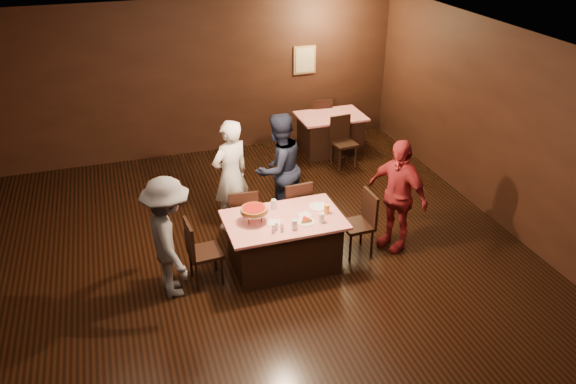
{
  "coord_description": "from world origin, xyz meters",
  "views": [
    {
      "loc": [
        -1.56,
        -5.48,
        4.7
      ],
      "look_at": [
        0.56,
        1.03,
        1.0
      ],
      "focal_mm": 35.0,
      "sensor_mm": 36.0,
      "label": 1
    }
  ],
  "objects_px": {
    "chair_far_left": "(243,215)",
    "glass_back": "(274,204)",
    "diner_white_jacket": "(231,176)",
    "glass_amber": "(327,209)",
    "chair_end_right": "(357,224)",
    "chair_back_far": "(320,119)",
    "diner_grey_knit": "(169,238)",
    "chair_back_near": "(344,142)",
    "pizza_stand": "(254,210)",
    "diner_navy_hoodie": "(279,168)",
    "plate_empty": "(318,207)",
    "back_table": "(330,133)",
    "glass_front_left": "(294,225)",
    "main_table": "(284,242)",
    "chair_far_right": "(294,207)",
    "glass_front_right": "(322,218)",
    "diner_red_shirt": "(397,195)",
    "chair_end_left": "(205,251)"
  },
  "relations": [
    {
      "from": "chair_back_near",
      "to": "pizza_stand",
      "type": "relative_size",
      "value": 2.5
    },
    {
      "from": "glass_front_left",
      "to": "chair_back_near",
      "type": "bearing_deg",
      "value": 56.51
    },
    {
      "from": "chair_far_left",
      "to": "glass_front_left",
      "type": "height_order",
      "value": "chair_far_left"
    },
    {
      "from": "diner_navy_hoodie",
      "to": "diner_grey_knit",
      "type": "xyz_separation_m",
      "value": [
        -1.87,
        -1.36,
        -0.06
      ]
    },
    {
      "from": "plate_empty",
      "to": "glass_front_left",
      "type": "relative_size",
      "value": 1.79
    },
    {
      "from": "plate_empty",
      "to": "diner_navy_hoodie",
      "type": "bearing_deg",
      "value": 101.68
    },
    {
      "from": "chair_end_right",
      "to": "chair_back_far",
      "type": "relative_size",
      "value": 1.0
    },
    {
      "from": "diner_white_jacket",
      "to": "glass_back",
      "type": "bearing_deg",
      "value": 87.33
    },
    {
      "from": "chair_back_near",
      "to": "plate_empty",
      "type": "height_order",
      "value": "chair_back_near"
    },
    {
      "from": "chair_end_left",
      "to": "diner_navy_hoodie",
      "type": "xyz_separation_m",
      "value": [
        1.42,
        1.26,
        0.42
      ]
    },
    {
      "from": "glass_front_left",
      "to": "main_table",
      "type": "bearing_deg",
      "value": 99.46
    },
    {
      "from": "chair_far_left",
      "to": "diner_navy_hoodie",
      "type": "distance_m",
      "value": 0.98
    },
    {
      "from": "chair_back_near",
      "to": "chair_back_far",
      "type": "distance_m",
      "value": 1.3
    },
    {
      "from": "chair_far_left",
      "to": "diner_red_shirt",
      "type": "height_order",
      "value": "diner_red_shirt"
    },
    {
      "from": "chair_back_near",
      "to": "glass_front_left",
      "type": "height_order",
      "value": "chair_back_near"
    },
    {
      "from": "diner_white_jacket",
      "to": "pizza_stand",
      "type": "distance_m",
      "value": 1.22
    },
    {
      "from": "chair_end_right",
      "to": "chair_back_far",
      "type": "bearing_deg",
      "value": 164.7
    },
    {
      "from": "main_table",
      "to": "chair_far_left",
      "type": "height_order",
      "value": "chair_far_left"
    },
    {
      "from": "chair_far_right",
      "to": "chair_back_near",
      "type": "height_order",
      "value": "same"
    },
    {
      "from": "chair_far_left",
      "to": "glass_back",
      "type": "height_order",
      "value": "chair_far_left"
    },
    {
      "from": "diner_grey_knit",
      "to": "glass_amber",
      "type": "xyz_separation_m",
      "value": [
        2.15,
        0.05,
        0.01
      ]
    },
    {
      "from": "diner_red_shirt",
      "to": "glass_back",
      "type": "relative_size",
      "value": 12.16
    },
    {
      "from": "plate_empty",
      "to": "glass_front_right",
      "type": "distance_m",
      "value": 0.42
    },
    {
      "from": "diner_red_shirt",
      "to": "glass_front_left",
      "type": "distance_m",
      "value": 1.68
    },
    {
      "from": "chair_far_right",
      "to": "plate_empty",
      "type": "distance_m",
      "value": 0.69
    },
    {
      "from": "chair_far_right",
      "to": "chair_end_left",
      "type": "relative_size",
      "value": 1.0
    },
    {
      "from": "diner_red_shirt",
      "to": "glass_front_right",
      "type": "bearing_deg",
      "value": -103.75
    },
    {
      "from": "main_table",
      "to": "chair_end_right",
      "type": "distance_m",
      "value": 1.1
    },
    {
      "from": "chair_back_far",
      "to": "diner_navy_hoodie",
      "type": "bearing_deg",
      "value": 63.97
    },
    {
      "from": "chair_far_right",
      "to": "glass_front_right",
      "type": "distance_m",
      "value": 1.07
    },
    {
      "from": "glass_back",
      "to": "chair_back_near",
      "type": "bearing_deg",
      "value": 49.21
    },
    {
      "from": "diner_red_shirt",
      "to": "chair_end_left",
      "type": "bearing_deg",
      "value": -114.99
    },
    {
      "from": "diner_grey_knit",
      "to": "glass_amber",
      "type": "relative_size",
      "value": 11.87
    },
    {
      "from": "chair_far_left",
      "to": "glass_back",
      "type": "distance_m",
      "value": 0.68
    },
    {
      "from": "main_table",
      "to": "glass_front_right",
      "type": "xyz_separation_m",
      "value": [
        0.45,
        -0.25,
        0.46
      ]
    },
    {
      "from": "glass_back",
      "to": "glass_front_right",
      "type": "bearing_deg",
      "value": -47.73
    },
    {
      "from": "plate_empty",
      "to": "glass_front_right",
      "type": "xyz_separation_m",
      "value": [
        -0.1,
        -0.4,
        0.06
      ]
    },
    {
      "from": "main_table",
      "to": "diner_navy_hoodie",
      "type": "bearing_deg",
      "value": 75.78
    },
    {
      "from": "diner_red_shirt",
      "to": "plate_empty",
      "type": "distance_m",
      "value": 1.16
    },
    {
      "from": "chair_end_left",
      "to": "pizza_stand",
      "type": "bearing_deg",
      "value": -90.32
    },
    {
      "from": "glass_front_left",
      "to": "glass_front_right",
      "type": "bearing_deg",
      "value": 7.13
    },
    {
      "from": "diner_grey_knit",
      "to": "diner_red_shirt",
      "type": "height_order",
      "value": "diner_red_shirt"
    },
    {
      "from": "back_table",
      "to": "plate_empty",
      "type": "height_order",
      "value": "plate_empty"
    },
    {
      "from": "diner_grey_knit",
      "to": "glass_back",
      "type": "distance_m",
      "value": 1.55
    },
    {
      "from": "diner_white_jacket",
      "to": "glass_amber",
      "type": "bearing_deg",
      "value": 103.73
    },
    {
      "from": "chair_end_right",
      "to": "glass_amber",
      "type": "relative_size",
      "value": 6.79
    },
    {
      "from": "diner_navy_hoodie",
      "to": "diner_grey_knit",
      "type": "relative_size",
      "value": 1.08
    },
    {
      "from": "chair_far_left",
      "to": "plate_empty",
      "type": "xyz_separation_m",
      "value": [
        0.95,
        -0.6,
        0.3
      ]
    },
    {
      "from": "main_table",
      "to": "chair_far_left",
      "type": "relative_size",
      "value": 1.68
    },
    {
      "from": "plate_empty",
      "to": "diner_red_shirt",
      "type": "bearing_deg",
      "value": -7.57
    }
  ]
}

